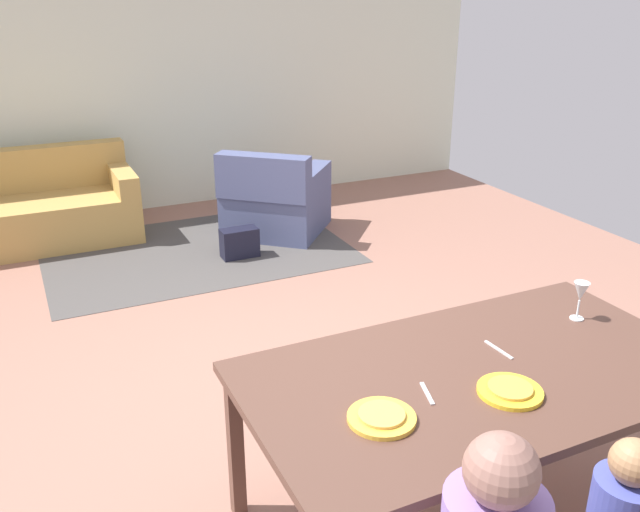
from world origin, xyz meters
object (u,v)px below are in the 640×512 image
Objects in this scene: plate_near_child at (510,391)px; couch at (21,212)px; dining_table at (479,384)px; plate_near_man at (382,418)px; armchair at (275,200)px; handbag at (240,243)px; wine_glass at (581,293)px.

couch is at bearing 108.42° from plate_near_child.
dining_table is 0.55m from plate_near_man.
armchair is at bearing 81.35° from plate_near_child.
dining_table is 0.19m from plate_near_child.
couch is at bearing 145.28° from handbag.
dining_table is 0.97× the size of couch.
dining_table is 1.60× the size of armchair.
dining_table is at bearing 12.77° from plate_near_man.
couch is at bearing 162.26° from armchair.
couch is (-2.27, 4.37, -0.59)m from wine_glass.
handbag is (0.10, 3.57, -0.64)m from plate_near_child.
couch is 2.04m from handbag.
dining_table is at bearing -91.66° from handbag.
plate_near_child is 4.10m from armchair.
couch is 1.65× the size of armchair.
armchair is at bearing -17.74° from couch.
handbag is at bearing 88.34° from dining_table.
armchair is at bearing 80.95° from dining_table.
dining_table is 0.74m from wine_glass.
plate_near_child is 3.63m from handbag.
wine_glass is (0.69, 0.36, 0.12)m from plate_near_child.
wine_glass is at bearing -79.49° from handbag.
plate_near_child is at bearing -71.58° from couch.
dining_table reaches higher than handbag.
wine_glass is 3.71m from armchair.
armchair reaches higher than dining_table.
plate_near_man is at bearing -77.39° from couch.
plate_near_child is 1.34× the size of wine_glass.
plate_near_man is at bearing -167.23° from dining_table.
couch reaches higher than plate_near_man.
plate_near_child is 0.21× the size of armchair.
couch and armchair have the same top height.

